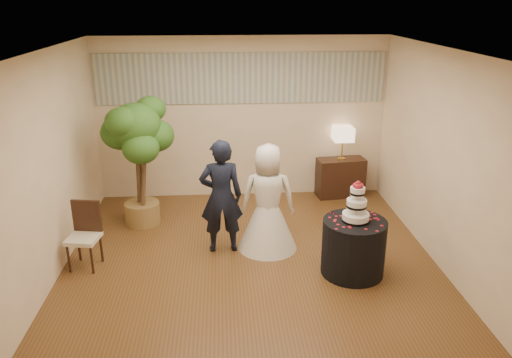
{
  "coord_description": "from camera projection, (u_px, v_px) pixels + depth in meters",
  "views": [
    {
      "loc": [
        -0.34,
        -5.98,
        3.39
      ],
      "look_at": [
        0.1,
        0.4,
        1.05
      ],
      "focal_mm": 35.0,
      "sensor_mm": 36.0,
      "label": 1
    }
  ],
  "objects": [
    {
      "name": "wall_right",
      "position": [
        442.0,
        160.0,
        6.47
      ],
      "size": [
        0.06,
        5.0,
        2.8
      ],
      "primitive_type": "cube",
      "color": "beige",
      "rests_on": "ground"
    },
    {
      "name": "wall_left",
      "position": [
        48.0,
        169.0,
        6.15
      ],
      "size": [
        0.06,
        5.0,
        2.8
      ],
      "primitive_type": "cube",
      "color": "beige",
      "rests_on": "ground"
    },
    {
      "name": "groom",
      "position": [
        221.0,
        197.0,
        6.85
      ],
      "size": [
        0.61,
        0.42,
        1.62
      ],
      "primitive_type": "imported",
      "rotation": [
        0.0,
        0.0,
        3.2
      ],
      "color": "black",
      "rests_on": "floor"
    },
    {
      "name": "wedding_cake",
      "position": [
        357.0,
        201.0,
        6.18
      ],
      "size": [
        0.34,
        0.34,
        0.54
      ],
      "primitive_type": null,
      "color": "white",
      "rests_on": "cake_table"
    },
    {
      "name": "cake_table",
      "position": [
        353.0,
        247.0,
        6.4
      ],
      "size": [
        0.91,
        0.91,
        0.74
      ],
      "primitive_type": "cylinder",
      "rotation": [
        0.0,
        0.0,
        0.14
      ],
      "color": "black",
      "rests_on": "floor"
    },
    {
      "name": "side_chair",
      "position": [
        83.0,
        237.0,
        6.52
      ],
      "size": [
        0.47,
        0.49,
        0.89
      ],
      "primitive_type": null,
      "rotation": [
        0.0,
        0.0,
        -0.17
      ],
      "color": "black",
      "rests_on": "floor"
    },
    {
      "name": "mural_border",
      "position": [
        242.0,
        78.0,
        8.39
      ],
      "size": [
        4.9,
        0.02,
        0.85
      ],
      "primitive_type": "cube",
      "color": "#A5AB9B",
      "rests_on": "wall_back"
    },
    {
      "name": "ceiling",
      "position": [
        250.0,
        51.0,
        5.83
      ],
      "size": [
        5.0,
        5.0,
        0.0
      ],
      "primitive_type": "cube",
      "color": "white",
      "rests_on": "wall_back"
    },
    {
      "name": "floor",
      "position": [
        251.0,
        261.0,
        6.79
      ],
      "size": [
        5.0,
        5.0,
        0.0
      ],
      "primitive_type": "cube",
      "color": "brown",
      "rests_on": "ground"
    },
    {
      "name": "table_lamp",
      "position": [
        342.0,
        143.0,
        8.71
      ],
      "size": [
        0.34,
        0.34,
        0.58
      ],
      "primitive_type": null,
      "color": "#CFAF88",
      "rests_on": "console"
    },
    {
      "name": "wall_back",
      "position": [
        242.0,
        119.0,
        8.65
      ],
      "size": [
        5.0,
        0.06,
        2.8
      ],
      "primitive_type": "cube",
      "color": "beige",
      "rests_on": "ground"
    },
    {
      "name": "ficus_tree",
      "position": [
        138.0,
        162.0,
        7.6
      ],
      "size": [
        1.12,
        1.12,
        2.04
      ],
      "primitive_type": null,
      "rotation": [
        0.0,
        0.0,
        -0.17
      ],
      "color": "#305F1E",
      "rests_on": "floor"
    },
    {
      "name": "bride",
      "position": [
        268.0,
        198.0,
        6.92
      ],
      "size": [
        0.91,
        0.91,
        1.54
      ],
      "primitive_type": "imported",
      "rotation": [
        0.0,
        0.0,
        3.07
      ],
      "color": "white",
      "rests_on": "floor"
    },
    {
      "name": "wall_front",
      "position": [
        269.0,
        263.0,
        3.97
      ],
      "size": [
        5.0,
        0.06,
        2.8
      ],
      "primitive_type": "cube",
      "color": "beige",
      "rests_on": "ground"
    },
    {
      "name": "console",
      "position": [
        340.0,
        177.0,
        8.93
      ],
      "size": [
        0.87,
        0.47,
        0.7
      ],
      "primitive_type": "cube",
      "rotation": [
        0.0,
        0.0,
        0.12
      ],
      "color": "black",
      "rests_on": "floor"
    }
  ]
}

